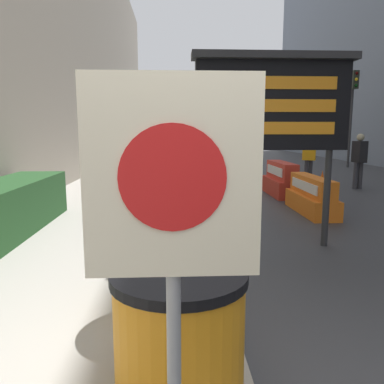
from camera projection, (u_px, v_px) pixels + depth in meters
barrel_drum_foreground at (179, 334)px, 2.26m from camera, size 0.82×0.82×0.80m
barrel_drum_middle at (166, 269)px, 3.34m from camera, size 0.82×0.82×0.80m
warning_sign at (173, 212)px, 1.45m from camera, size 0.68×0.08×1.83m
message_board at (272, 105)px, 5.39m from camera, size 2.33×0.36×2.83m
jersey_barrier_orange_near at (311, 197)px, 8.06m from camera, size 0.56×1.91×0.79m
jersey_barrier_red_striped at (281, 181)px, 10.32m from camera, size 0.63×1.83×0.92m
traffic_cone_near at (322, 183)px, 10.30m from camera, size 0.38×0.38×0.69m
traffic_cone_mid at (286, 173)px, 12.66m from camera, size 0.41×0.41×0.73m
traffic_cone_far at (250, 185)px, 10.05m from camera, size 0.38×0.38×0.68m
traffic_light_near_curb at (204, 99)px, 14.30m from camera, size 0.28×0.44×4.13m
traffic_light_far_side at (353, 99)px, 17.84m from camera, size 0.28×0.45×4.58m
pedestrian_worker at (359, 156)px, 11.36m from camera, size 0.31×0.47×1.68m
pedestrian_passerby at (309, 155)px, 12.66m from camera, size 0.49×0.41×1.62m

